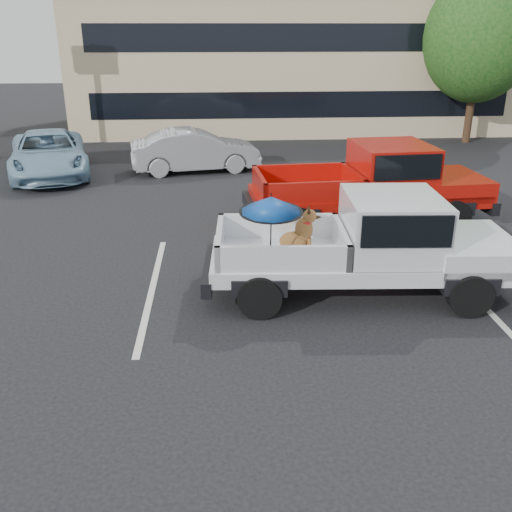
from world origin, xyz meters
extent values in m
plane|color=black|center=(0.00, 0.00, 0.00)|extent=(90.00, 90.00, 0.00)
cube|color=silver|center=(-3.00, 2.00, 0.00)|extent=(0.12, 5.00, 0.01)
cube|color=silver|center=(3.00, 2.00, 0.00)|extent=(0.12, 5.00, 0.01)
cube|color=#CDB688|center=(2.00, 21.00, 3.00)|extent=(20.00, 8.00, 6.00)
cube|color=black|center=(2.00, 17.02, 1.50)|extent=(18.00, 0.08, 1.10)
cube|color=black|center=(2.00, 17.02, 4.20)|extent=(18.00, 0.08, 1.10)
cylinder|color=#332114|center=(9.00, 16.00, 1.36)|extent=(0.32, 0.32, 2.73)
ellipsoid|color=#124114|center=(9.00, 16.00, 4.22)|extent=(4.46, 4.46, 5.13)
cylinder|color=#332114|center=(6.00, 24.00, 1.43)|extent=(0.32, 0.32, 2.86)
ellipsoid|color=#124114|center=(6.00, 24.00, 4.42)|extent=(4.68, 4.68, 5.38)
cylinder|color=black|center=(-1.04, 0.74, 0.38)|extent=(0.77, 0.32, 0.76)
cylinder|color=black|center=(-0.95, 2.58, 0.38)|extent=(0.77, 0.32, 0.76)
cylinder|color=black|center=(2.55, 0.56, 0.38)|extent=(0.77, 0.32, 0.76)
cylinder|color=black|center=(2.65, 2.39, 0.38)|extent=(0.77, 0.32, 0.76)
cube|color=white|center=(0.85, 1.56, 0.67)|extent=(5.48, 2.19, 0.28)
cube|color=white|center=(2.85, 1.46, 0.88)|extent=(1.60, 1.99, 0.46)
cube|color=black|center=(3.60, 1.42, 0.50)|extent=(0.30, 1.97, 0.30)
cube|color=black|center=(-1.89, 1.70, 0.50)|extent=(0.28, 1.97, 0.28)
cube|color=white|center=(1.40, 1.54, 1.35)|extent=(1.74, 1.92, 1.05)
cube|color=black|center=(1.40, 1.54, 1.55)|extent=(1.60, 2.01, 0.55)
cube|color=black|center=(-0.60, 1.64, 0.73)|extent=(2.39, 1.95, 0.10)
cube|color=white|center=(-0.55, 2.51, 1.03)|extent=(2.30, 0.22, 0.50)
cube|color=white|center=(-0.64, 0.77, 1.03)|extent=(2.30, 0.22, 0.50)
cube|color=white|center=(-1.69, 1.69, 1.03)|extent=(0.19, 1.84, 0.50)
cube|color=white|center=(0.50, 1.58, 1.03)|extent=(0.19, 1.84, 0.50)
ellipsoid|color=brown|center=(-0.33, 1.87, 0.95)|extent=(0.55, 0.46, 0.35)
cylinder|color=brown|center=(-0.05, 1.76, 0.91)|extent=(0.08, 0.08, 0.26)
cylinder|color=brown|center=(-0.04, 1.94, 0.91)|extent=(0.08, 0.08, 0.26)
ellipsoid|color=brown|center=(-0.14, 1.86, 1.17)|extent=(0.35, 0.31, 0.47)
cylinder|color=red|center=(-0.12, 1.86, 1.33)|extent=(0.23, 0.23, 0.04)
sphere|color=brown|center=(-0.04, 1.85, 1.44)|extent=(0.25, 0.25, 0.25)
cone|color=black|center=(0.10, 1.84, 1.41)|extent=(0.18, 0.13, 0.12)
cone|color=black|center=(-0.07, 1.79, 1.57)|extent=(0.09, 0.09, 0.13)
cone|color=black|center=(-0.06, 1.92, 1.57)|extent=(0.09, 0.09, 0.13)
cylinder|color=brown|center=(-0.52, 1.88, 0.85)|extent=(0.31, 0.05, 0.11)
cylinder|color=black|center=(-0.81, 1.27, 1.31)|extent=(0.02, 0.10, 1.05)
cone|color=#114298|center=(-0.81, 1.27, 1.85)|extent=(1.10, 1.12, 0.36)
cylinder|color=black|center=(-0.81, 1.27, 2.01)|extent=(0.02, 0.02, 0.10)
cylinder|color=black|center=(-0.81, 1.27, 1.72)|extent=(1.10, 1.10, 0.09)
cylinder|color=black|center=(0.12, 4.47, 0.40)|extent=(0.83, 0.36, 0.81)
cylinder|color=black|center=(-0.03, 6.42, 0.40)|extent=(0.83, 0.36, 0.81)
cylinder|color=black|center=(3.93, 4.76, 0.40)|extent=(0.83, 0.36, 0.81)
cylinder|color=black|center=(3.78, 6.70, 0.40)|extent=(0.83, 0.36, 0.81)
cube|color=#A81009|center=(2.00, 5.59, 0.71)|extent=(5.86, 2.46, 0.30)
cube|color=#A81009|center=(4.12, 5.75, 0.93)|extent=(1.74, 2.15, 0.49)
cube|color=black|center=(4.91, 5.81, 0.53)|extent=(0.37, 2.09, 0.32)
cube|color=black|center=(-0.91, 5.37, 0.53)|extent=(0.35, 2.09, 0.30)
cube|color=#A81009|center=(2.59, 5.64, 1.43)|extent=(1.89, 2.08, 1.11)
cube|color=black|center=(2.59, 5.64, 1.64)|extent=(1.74, 2.17, 0.58)
cube|color=black|center=(0.47, 5.48, 0.77)|extent=(2.58, 2.13, 0.11)
cube|color=#A81009|center=(0.40, 6.40, 1.09)|extent=(2.44, 0.29, 0.53)
cube|color=#A81009|center=(0.54, 4.56, 1.09)|extent=(2.44, 0.29, 0.53)
cube|color=#A81009|center=(-0.69, 5.39, 1.09)|extent=(0.25, 1.95, 0.53)
cube|color=#A81009|center=(1.63, 5.56, 1.09)|extent=(0.25, 1.95, 0.53)
imported|color=#A7A8AE|center=(-2.44, 11.46, 0.71)|extent=(4.51, 2.21, 1.42)
imported|color=#7FA6BE|center=(-7.29, 11.25, 0.72)|extent=(3.63, 5.59, 1.43)
camera|label=1|loc=(-1.69, -7.95, 4.66)|focal=40.00mm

